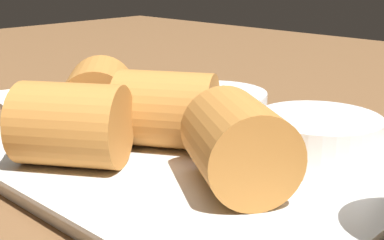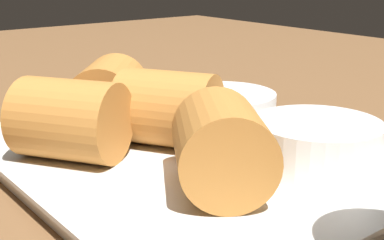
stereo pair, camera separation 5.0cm
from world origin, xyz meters
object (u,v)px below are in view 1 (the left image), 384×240
(dipping_bowl_far, at_px, (318,136))
(napkin, at_px, (50,100))
(dipping_bowl_near, at_px, (213,109))
(serving_plate, at_px, (192,159))

(dipping_bowl_far, xyz_separation_m, napkin, (-0.31, -0.01, -0.03))
(dipping_bowl_far, distance_m, napkin, 0.31)
(dipping_bowl_near, bearing_deg, dipping_bowl_far, -1.61)
(dipping_bowl_far, bearing_deg, serving_plate, -148.76)
(napkin, bearing_deg, dipping_bowl_near, 4.38)
(serving_plate, xyz_separation_m, dipping_bowl_near, (-0.02, 0.05, 0.02))
(napkin, bearing_deg, dipping_bowl_far, 2.54)
(serving_plate, bearing_deg, napkin, 172.56)
(dipping_bowl_near, distance_m, dipping_bowl_far, 0.10)
(serving_plate, relative_size, dipping_bowl_near, 3.61)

